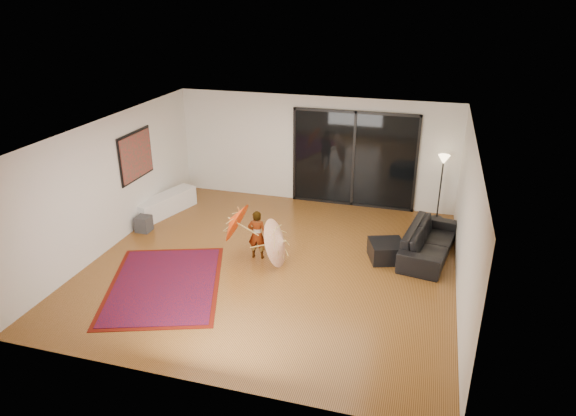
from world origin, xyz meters
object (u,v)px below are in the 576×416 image
at_px(sofa, 429,241).
at_px(child, 257,235).
at_px(media_console, 166,204).
at_px(ottoman, 386,251).

bearing_deg(sofa, child, 117.46).
bearing_deg(media_console, child, -11.06).
bearing_deg(child, sofa, -168.34).
distance_m(ottoman, child, 2.62).
height_order(media_console, ottoman, media_console).
bearing_deg(media_console, ottoman, 7.48).
distance_m(media_console, child, 3.26).
relative_size(media_console, ottoman, 2.62).
bearing_deg(ottoman, media_console, 170.90).
relative_size(media_console, sofa, 0.82).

